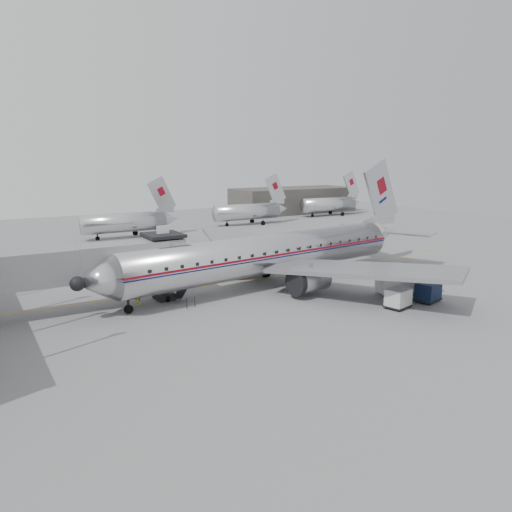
{
  "coord_description": "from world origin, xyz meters",
  "views": [
    {
      "loc": [
        -25.28,
        -40.89,
        13.55
      ],
      "look_at": [
        1.06,
        3.6,
        3.2
      ],
      "focal_mm": 35.0,
      "sensor_mm": 36.0,
      "label": 1
    }
  ],
  "objects_px": {
    "baggage_cart_navy": "(428,292)",
    "ramp_worker": "(138,296)",
    "service_van": "(407,280)",
    "airliner": "(273,253)",
    "baggage_cart_white": "(398,298)"
  },
  "relations": [
    {
      "from": "ramp_worker",
      "to": "baggage_cart_navy",
      "type": "bearing_deg",
      "value": -44.64
    },
    {
      "from": "service_van",
      "to": "baggage_cart_navy",
      "type": "bearing_deg",
      "value": -77.57
    },
    {
      "from": "service_van",
      "to": "airliner",
      "type": "bearing_deg",
      "value": 152.33
    },
    {
      "from": "airliner",
      "to": "service_van",
      "type": "xyz_separation_m",
      "value": [
        9.38,
        -10.12,
        -1.96
      ]
    },
    {
      "from": "airliner",
      "to": "ramp_worker",
      "type": "relative_size",
      "value": 24.16
    },
    {
      "from": "baggage_cart_white",
      "to": "ramp_worker",
      "type": "relative_size",
      "value": 1.49
    },
    {
      "from": "ramp_worker",
      "to": "service_van",
      "type": "bearing_deg",
      "value": -38.51
    },
    {
      "from": "airliner",
      "to": "service_van",
      "type": "bearing_deg",
      "value": -54.83
    },
    {
      "from": "baggage_cart_white",
      "to": "ramp_worker",
      "type": "bearing_deg",
      "value": 133.69
    },
    {
      "from": "service_van",
      "to": "ramp_worker",
      "type": "bearing_deg",
      "value": 177.14
    },
    {
      "from": "service_van",
      "to": "baggage_cart_white",
      "type": "height_order",
      "value": "service_van"
    },
    {
      "from": "airliner",
      "to": "baggage_cart_navy",
      "type": "distance_m",
      "value": 16.09
    },
    {
      "from": "baggage_cart_navy",
      "to": "ramp_worker",
      "type": "height_order",
      "value": "baggage_cart_navy"
    },
    {
      "from": "airliner",
      "to": "baggage_cart_white",
      "type": "height_order",
      "value": "airliner"
    },
    {
      "from": "baggage_cart_navy",
      "to": "ramp_worker",
      "type": "distance_m",
      "value": 27.25
    }
  ]
}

